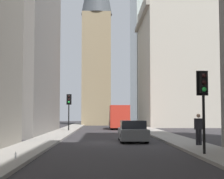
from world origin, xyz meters
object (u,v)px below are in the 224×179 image
Objects in this scene: pedestrian at (199,128)px; discarded_bottle at (16,156)px; traffic_light_midblock at (69,104)px; hatchback_grey at (133,132)px; delivery_truck at (119,117)px; traffic_light_foreground at (203,92)px.

discarded_bottle is at bearing 123.59° from pedestrian.
traffic_light_midblock is 2.18× the size of pedestrian.
hatchback_grey is 14.74m from traffic_light_midblock.
pedestrian is at bearing -153.52° from traffic_light_midblock.
hatchback_grey is 1.14× the size of traffic_light_midblock.
traffic_light_midblock is at bearing 139.11° from delivery_truck.
traffic_light_foreground is (-28.38, -2.39, 1.34)m from delivery_truck.
traffic_light_foreground reaches higher than discarded_bottle.
traffic_light_midblock reaches higher than discarded_bottle.
traffic_light_midblock is at bearing 22.29° from hatchback_grey.
discarded_bottle is (-1.49, 7.77, -2.55)m from traffic_light_foreground.
traffic_light_midblock reaches higher than hatchback_grey.
delivery_truck is 1.50× the size of hatchback_grey.
pedestrian is at bearing -12.03° from traffic_light_foreground.
hatchback_grey is at bearing 37.93° from pedestrian.
traffic_light_midblock is 23.63m from discarded_bottle.
pedestrian is at bearing -142.07° from hatchback_grey.
hatchback_grey is 5.39m from pedestrian.
hatchback_grey is at bearing 180.00° from delivery_truck.
discarded_bottle is (-23.48, -0.15, -2.66)m from traffic_light_midblock.
traffic_light_foreground is at bearing -175.19° from delivery_truck.
delivery_truck is at bearing -0.00° from hatchback_grey.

